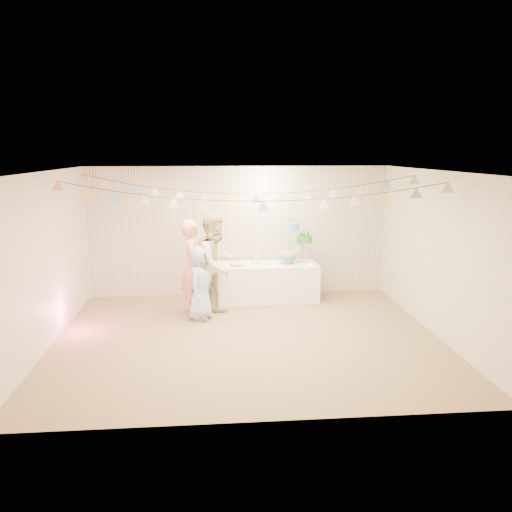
{
  "coord_description": "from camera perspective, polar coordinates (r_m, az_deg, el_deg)",
  "views": [
    {
      "loc": [
        -0.52,
        -7.42,
        2.9
      ],
      "look_at": [
        0.2,
        0.8,
        1.15
      ],
      "focal_mm": 35.0,
      "sensor_mm": 36.0,
      "label": 1
    }
  ],
  "objects": [
    {
      "name": "tealight_1",
      "position": [
        9.89,
        -0.8,
        -0.62
      ],
      "size": [
        0.04,
        0.04,
        0.03
      ],
      "primitive_type": "cylinder",
      "color": "#FFD88C",
      "rests_on": "table"
    },
    {
      "name": "tealight_2",
      "position": [
        9.54,
        2.07,
        -1.09
      ],
      "size": [
        0.04,
        0.04,
        0.03
      ],
      "primitive_type": "cylinder",
      "color": "#FFD88C",
      "rests_on": "table"
    },
    {
      "name": "cake_bottom",
      "position": [
        9.77,
        3.67,
        -0.26
      ],
      "size": [
        0.31,
        0.31,
        0.15
      ],
      "primitive_type": null,
      "color": "#2991C3",
      "rests_on": "cake_stand"
    },
    {
      "name": "person_child",
      "position": [
        8.72,
        -6.35,
        -3.04
      ],
      "size": [
        0.63,
        0.75,
        1.31
      ],
      "primitive_type": "imported",
      "rotation": [
        0.0,
        0.0,
        1.17
      ],
      "color": "#9FB8E2",
      "rests_on": "floor"
    },
    {
      "name": "table",
      "position": [
        9.83,
        1.32,
        -2.97
      ],
      "size": [
        1.95,
        0.78,
        0.73
      ],
      "primitive_type": "cube",
      "color": "white",
      "rests_on": "floor"
    },
    {
      "name": "tealight_4",
      "position": [
        9.69,
        6.27,
        -0.95
      ],
      "size": [
        0.04,
        0.04,
        0.03
      ],
      "primitive_type": "cylinder",
      "color": "#FFD88C",
      "rests_on": "table"
    },
    {
      "name": "cake_top_tier",
      "position": [
        9.71,
        4.22,
        2.91
      ],
      "size": [
        0.25,
        0.25,
        0.19
      ],
      "primitive_type": null,
      "color": "#4B98EC",
      "rests_on": "cake_stand"
    },
    {
      "name": "platter",
      "position": [
        9.64,
        -2.13,
        -0.86
      ],
      "size": [
        0.31,
        0.31,
        0.02
      ],
      "primitive_type": "cylinder",
      "color": "white",
      "rests_on": "table"
    },
    {
      "name": "left_wall",
      "position": [
        7.99,
        -22.98,
        -0.55
      ],
      "size": [
        5.0,
        5.0,
        0.0
      ],
      "primitive_type": "plane",
      "color": "white",
      "rests_on": "ground"
    },
    {
      "name": "floor",
      "position": [
        7.98,
        -0.94,
        -9.32
      ],
      "size": [
        6.0,
        6.0,
        0.0
      ],
      "primitive_type": "plane",
      "color": "olive",
      "rests_on": "ground"
    },
    {
      "name": "cake_stand",
      "position": [
        9.78,
        4.52,
        1.73
      ],
      "size": [
        0.75,
        0.44,
        0.84
      ],
      "primitive_type": null,
      "color": "silver",
      "rests_on": "table"
    },
    {
      "name": "tealight_0",
      "position": [
        9.54,
        -3.35,
        -1.1
      ],
      "size": [
        0.04,
        0.04,
        0.03
      ],
      "primitive_type": "cylinder",
      "color": "#FFD88C",
      "rests_on": "table"
    },
    {
      "name": "bunting_front",
      "position": [
        7.26,
        -0.89,
        7.39
      ],
      "size": [
        5.6,
        0.9,
        0.36
      ],
      "primitive_type": null,
      "color": "#72A5E5",
      "rests_on": "ceiling"
    },
    {
      "name": "person_adult_b",
      "position": [
        8.8,
        -4.61,
        -0.98
      ],
      "size": [
        1.11,
        1.15,
        1.87
      ],
      "primitive_type": "imported",
      "rotation": [
        0.0,
        0.0,
        0.93
      ],
      "color": "tan",
      "rests_on": "floor"
    },
    {
      "name": "posy",
      "position": [
        9.76,
        0.2,
        -0.31
      ],
      "size": [
        0.13,
        0.13,
        0.15
      ],
      "primitive_type": null,
      "color": "white",
      "rests_on": "table"
    },
    {
      "name": "right_wall",
      "position": [
        8.37,
        19.98,
        0.22
      ],
      "size": [
        5.0,
        5.0,
        0.0
      ],
      "primitive_type": "plane",
      "color": "white",
      "rests_on": "ground"
    },
    {
      "name": "front_wall",
      "position": [
        5.2,
        0.99,
        -5.94
      ],
      "size": [
        6.0,
        6.0,
        0.0
      ],
      "primitive_type": "plane",
      "color": "white",
      "rests_on": "ground"
    },
    {
      "name": "back_wall",
      "position": [
        10.06,
        -1.98,
        2.81
      ],
      "size": [
        6.0,
        6.0,
        0.0
      ],
      "primitive_type": "plane",
      "color": "white",
      "rests_on": "ground"
    },
    {
      "name": "tealight_3",
      "position": [
        10.0,
        3.19,
        -0.49
      ],
      "size": [
        0.04,
        0.04,
        0.03
      ],
      "primitive_type": "cylinder",
      "color": "#FFD88C",
      "rests_on": "table"
    },
    {
      "name": "ceiling",
      "position": [
        7.45,
        -1.01,
        9.66
      ],
      "size": [
        6.0,
        6.0,
        0.0
      ],
      "primitive_type": "plane",
      "color": "white",
      "rests_on": "ground"
    },
    {
      "name": "bunting_back",
      "position": [
        8.56,
        -1.53,
        8.28
      ],
      "size": [
        5.6,
        1.1,
        0.4
      ],
      "primitive_type": null,
      "color": "pink",
      "rests_on": "ceiling"
    },
    {
      "name": "person_adult_a",
      "position": [
        8.97,
        -7.24,
        -1.26
      ],
      "size": [
        0.43,
        0.64,
        1.72
      ],
      "primitive_type": "imported",
      "rotation": [
        0.0,
        0.0,
        1.59
      ],
      "color": "#EFA67D",
      "rests_on": "floor"
    },
    {
      "name": "cake_middle",
      "position": [
        9.91,
        5.45,
        1.49
      ],
      "size": [
        0.27,
        0.27,
        0.22
      ],
      "primitive_type": null,
      "color": "#248A1E",
      "rests_on": "cake_stand"
    }
  ]
}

